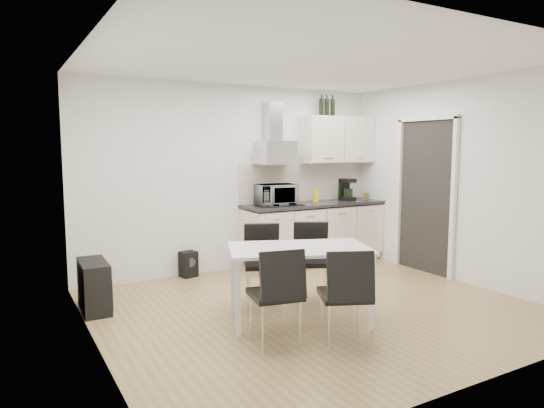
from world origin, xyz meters
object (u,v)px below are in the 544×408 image
Objects in this scene: chair_far_left at (263,265)px; guitar_amp at (94,286)px; chair_near_right at (345,296)px; floor_speaker at (188,264)px; dining_table at (299,255)px; chair_near_left at (275,295)px; kitchenette at (314,208)px; chair_far_right at (312,263)px.

guitar_amp is (-1.67, 0.70, -0.17)m from chair_far_left.
chair_far_left is at bearing 117.73° from chair_near_right.
guitar_amp is 1.88× the size of floor_speaker.
dining_table is 1.78× the size of chair_far_left.
chair_near_right is 2.89m from floor_speaker.
guitar_amp is (-1.75, 2.05, -0.17)m from chair_near_right.
chair_near_right is (0.52, -0.32, 0.00)m from chair_near_left.
kitchenette reaches higher than dining_table.
chair_far_right is 1.00× the size of chair_near_left.
chair_near_right reaches higher than guitar_amp.
chair_far_right and chair_near_right have the same top height.
chair_near_left is (-0.44, -1.03, 0.00)m from chair_far_left.
chair_far_right reaches higher than floor_speaker.
dining_table is 2.22m from floor_speaker.
floor_speaker is at bearing 121.88° from dining_table.
dining_table is 0.70m from chair_far_right.
chair_far_right reaches higher than dining_table.
chair_far_left is at bearing 77.15° from chair_near_left.
chair_near_left is at bearing 89.52° from chair_far_left.
chair_far_right is 1.36× the size of guitar_amp.
kitchenette is at bearing 84.82° from chair_near_right.
chair_near_left is 1.00× the size of chair_near_right.
dining_table is 0.68m from chair_far_left.
kitchenette is 3.11m from chair_near_right.
chair_near_left is at bearing 70.08° from chair_far_right.
guitar_amp is (-1.23, 1.73, -0.17)m from chair_near_left.
chair_near_left is at bearing -120.59° from dining_table.
guitar_amp is at bearing 0.16° from chair_far_left.
guitar_amp is at bearing 155.06° from chair_near_right.
chair_far_right is (-1.07, -1.50, -0.39)m from kitchenette.
dining_table is at bearing -91.41° from floor_speaker.
chair_near_left reaches higher than floor_speaker.
chair_near_right is 2.55× the size of floor_speaker.
kitchenette is 7.31× the size of floor_speaker.
chair_far_left is 1.00× the size of chair_near_right.
chair_far_left is at bearing 11.37° from chair_far_right.
chair_far_right is at bearing -19.87° from guitar_amp.
floor_speaker is at bearing -33.62° from chair_far_right.
chair_far_left and chair_far_right have the same top height.
guitar_amp is at bearing 163.91° from dining_table.
chair_far_left is 2.55× the size of floor_speaker.
chair_near_right is (-0.46, -1.18, 0.00)m from chair_far_right.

